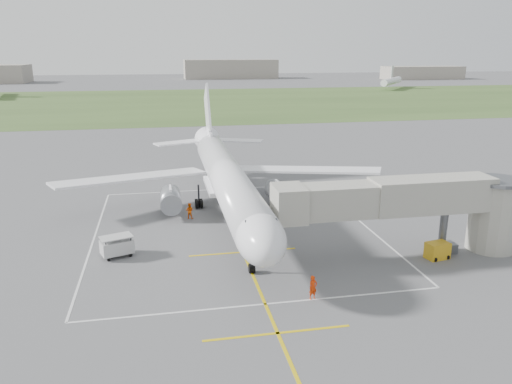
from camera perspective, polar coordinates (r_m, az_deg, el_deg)
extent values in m
plane|color=#515154|center=(55.82, -3.18, -2.97)|extent=(700.00, 700.00, 0.00)
cube|color=#364E22|center=(183.39, -8.81, 10.10)|extent=(700.00, 120.00, 0.02)
cube|color=gold|center=(51.16, -2.42, -4.75)|extent=(0.25, 60.00, 0.01)
cube|color=gold|center=(34.32, 2.49, -15.81)|extent=(10.00, 0.25, 0.01)
cube|color=gold|center=(46.57, -1.50, -6.88)|extent=(10.00, 0.25, 0.01)
cube|color=silver|center=(67.20, -4.58, 0.30)|extent=(28.00, 0.20, 0.01)
cube|color=silver|center=(37.70, 1.06, -12.68)|extent=(28.00, 0.20, 0.01)
cube|color=silver|center=(52.11, -18.06, -5.16)|extent=(0.20, 32.00, 0.01)
cube|color=silver|center=(55.70, 11.84, -3.33)|extent=(0.20, 32.00, 0.01)
cylinder|color=white|center=(54.53, -3.26, 1.51)|extent=(3.80, 36.00, 3.80)
ellipsoid|color=white|center=(37.58, 0.46, -5.21)|extent=(3.80, 7.22, 3.80)
cube|color=black|center=(36.39, 0.75, -4.17)|extent=(2.40, 1.60, 0.99)
cone|color=white|center=(74.37, -5.40, 5.67)|extent=(3.80, 6.00, 3.80)
cube|color=white|center=(62.59, 5.58, 2.54)|extent=(17.93, 11.24, 1.23)
cube|color=white|center=(60.22, -13.98, 1.61)|extent=(17.93, 11.24, 1.23)
cube|color=white|center=(57.80, -3.63, 0.75)|extent=(4.20, 8.00, 0.50)
cube|color=white|center=(74.42, -5.54, 9.02)|extent=(0.30, 7.89, 8.65)
cube|color=white|center=(72.67, -5.31, 6.47)|extent=(0.35, 5.00, 1.20)
cube|color=white|center=(74.55, -2.15, 5.91)|extent=(7.85, 5.03, 0.20)
cube|color=white|center=(73.76, -8.65, 5.63)|extent=(7.85, 5.03, 0.20)
cylinder|color=gray|center=(58.68, 2.46, -0.07)|extent=(2.30, 4.20, 2.30)
cube|color=white|center=(58.18, 2.54, 0.61)|extent=(0.25, 2.40, 1.20)
cylinder|color=gray|center=(57.20, -9.72, -0.71)|extent=(2.30, 4.20, 2.30)
cube|color=white|center=(56.69, -9.75, -0.02)|extent=(0.25, 2.40, 1.20)
cylinder|color=black|center=(41.98, -0.49, -7.60)|extent=(0.18, 0.18, 2.60)
cylinder|color=black|center=(42.33, -0.64, -8.72)|extent=(0.28, 0.80, 0.80)
cylinder|color=black|center=(42.37, -0.34, -8.70)|extent=(0.28, 0.80, 0.80)
cylinder|color=black|center=(60.06, -1.05, -0.17)|extent=(0.22, 0.22, 2.80)
cylinder|color=black|center=(59.95, -1.25, -1.12)|extent=(0.32, 0.96, 0.96)
cylinder|color=black|center=(60.04, -0.72, -1.09)|extent=(0.32, 0.96, 0.96)
cylinder|color=black|center=(60.61, -1.36, -0.93)|extent=(0.32, 0.96, 0.96)
cylinder|color=black|center=(60.70, -0.84, -0.90)|extent=(0.32, 0.96, 0.96)
cylinder|color=black|center=(59.39, -6.57, -0.47)|extent=(0.22, 0.22, 2.80)
cylinder|color=black|center=(59.30, -6.78, -1.43)|extent=(0.32, 0.96, 0.96)
cylinder|color=black|center=(59.34, -6.25, -1.40)|extent=(0.32, 0.96, 0.96)
cylinder|color=black|center=(59.97, -6.84, -1.23)|extent=(0.32, 0.96, 0.96)
cylinder|color=black|center=(60.01, -6.30, -1.20)|extent=(0.32, 0.96, 0.96)
cube|color=gray|center=(43.37, 9.37, -0.98)|extent=(11.09, 2.90, 2.80)
cube|color=gray|center=(47.01, 19.40, -0.24)|extent=(11.09, 3.10, 3.00)
cube|color=gray|center=(42.10, 3.80, -1.32)|extent=(2.60, 3.40, 3.00)
cylinder|color=#525559|center=(48.85, 20.59, -4.20)|extent=(0.70, 0.70, 4.20)
cube|color=#525559|center=(49.41, 20.40, -6.00)|extent=(2.60, 1.40, 0.90)
cylinder|color=gray|center=(51.25, 25.50, -2.53)|extent=(4.40, 4.40, 6.40)
cylinder|color=#525559|center=(50.37, 25.95, 1.15)|extent=(5.00, 5.00, 0.30)
cylinder|color=black|center=(48.95, 19.38, -6.23)|extent=(0.70, 0.30, 0.70)
cylinder|color=black|center=(49.96, 21.38, -5.98)|extent=(0.70, 0.30, 0.70)
cube|color=gold|center=(47.85, 20.02, -6.29)|extent=(2.21, 1.66, 1.50)
cylinder|color=black|center=(47.22, 19.76, -7.26)|extent=(0.28, 0.47, 0.44)
cylinder|color=black|center=(48.12, 21.02, -6.95)|extent=(0.28, 0.47, 0.44)
cube|color=#B3B3B3|center=(47.02, -15.60, -6.03)|extent=(3.17, 2.49, 1.22)
cube|color=#B3B3B3|center=(46.68, -15.69, -4.96)|extent=(3.17, 2.49, 0.09)
cylinder|color=black|center=(46.10, -16.74, -6.28)|extent=(0.09, 0.09, 1.44)
cylinder|color=black|center=(46.59, -14.09, -5.83)|extent=(0.09, 0.09, 1.44)
cylinder|color=black|center=(47.31, -17.14, -5.73)|extent=(0.09, 0.09, 1.44)
cylinder|color=black|center=(47.80, -14.55, -5.30)|extent=(0.09, 0.09, 1.44)
cylinder|color=black|center=(46.53, -16.53, -7.31)|extent=(0.34, 0.49, 0.44)
cylinder|color=black|center=(46.97, -14.16, -6.90)|extent=(0.34, 0.49, 0.44)
cylinder|color=black|center=(47.63, -16.90, -6.79)|extent=(0.34, 0.49, 0.44)
cylinder|color=black|center=(48.06, -14.58, -6.40)|extent=(0.34, 0.49, 0.44)
imported|color=red|center=(38.23, 6.53, -10.79)|extent=(0.78, 0.62, 1.87)
imported|color=#EF5B07|center=(55.78, -7.61, -2.14)|extent=(1.06, 0.95, 1.79)
cube|color=gray|center=(335.88, -2.94, 13.85)|extent=(60.00, 20.00, 12.00)
cube|color=gray|center=(345.66, 18.47, 12.81)|extent=(50.00, 18.00, 8.00)
cylinder|color=white|center=(254.64, 15.23, 12.11)|extent=(22.14, 27.25, 3.20)
cube|color=white|center=(254.42, 15.30, 13.12)|extent=(2.69, 3.34, 5.50)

